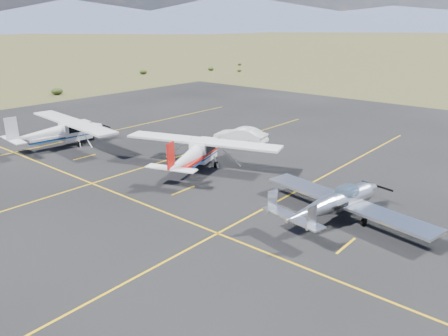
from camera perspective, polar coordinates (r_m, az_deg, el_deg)
ground at (r=25.69m, az=11.47°, el=-5.03°), size 1600.00×1600.00×0.00m
apron at (r=29.38m, az=-0.48°, el=-1.57°), size 72.00×72.00×0.02m
aircraft_low_wing at (r=23.95m, az=14.57°, el=-4.28°), size 7.51×10.36×2.24m
aircraft_cessna at (r=30.91m, az=-3.76°, el=2.01°), size 8.12×11.61×2.98m
aircraft_plain at (r=39.28m, az=-20.71°, el=4.52°), size 7.37×12.24×3.09m
sedan at (r=37.55m, az=2.14°, el=4.17°), size 2.61×4.86×1.52m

